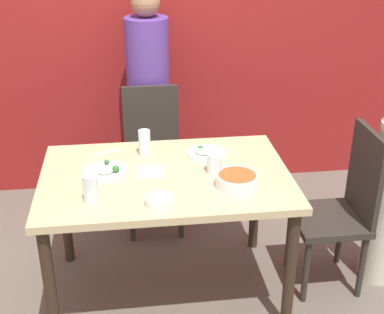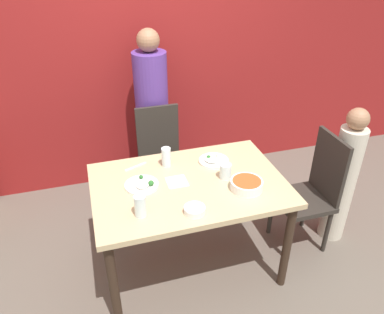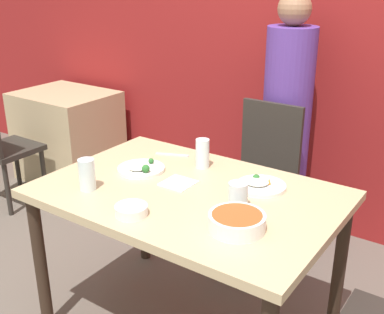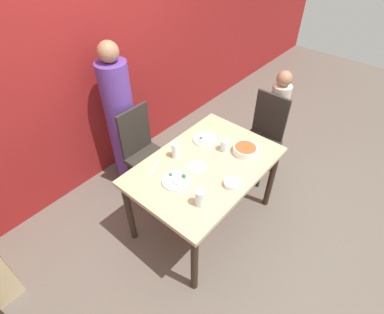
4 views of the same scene
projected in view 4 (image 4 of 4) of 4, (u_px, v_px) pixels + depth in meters
ground_plane at (203, 219)px, 3.12m from camera, size 10.00×10.00×0.00m
wall_back at (93, 57)px, 2.91m from camera, size 10.00×0.06×2.70m
dining_table at (205, 172)px, 2.66m from camera, size 1.33×0.89×0.78m
chair_adult_spot at (144, 150)px, 3.14m from camera, size 0.40×0.40×0.98m
chair_child_spot at (262, 135)px, 3.34m from camera, size 0.40×0.40×0.98m
person_adult at (121, 121)px, 3.15m from camera, size 0.30×0.30×1.59m
person_child at (275, 121)px, 3.46m from camera, size 0.21×0.21×1.18m
bowl_curry at (245, 150)px, 2.69m from camera, size 0.22×0.22×0.06m
plate_rice_adult at (205, 139)px, 2.84m from camera, size 0.22×0.22×0.05m
plate_rice_child at (176, 180)px, 2.44m from camera, size 0.23×0.23×0.06m
bowl_rice_small at (232, 183)px, 2.40m from camera, size 0.13×0.13×0.04m
glass_water_tall at (175, 150)px, 2.62m from camera, size 0.07×0.07×0.15m
glass_water_short at (225, 145)px, 2.71m from camera, size 0.08×0.08×0.11m
glass_water_center at (200, 198)px, 2.22m from camera, size 0.07×0.07×0.14m
napkin_folded at (197, 167)px, 2.57m from camera, size 0.14×0.14×0.01m
fork_steel at (154, 167)px, 2.57m from camera, size 0.17×0.09×0.01m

